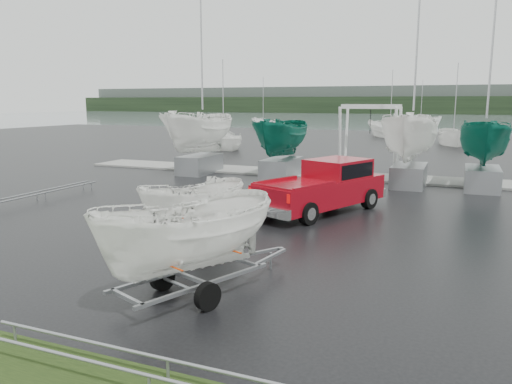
{
  "coord_description": "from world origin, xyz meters",
  "views": [
    {
      "loc": [
        7.98,
        -15.3,
        4.28
      ],
      "look_at": [
        1.52,
        0.33,
        1.2
      ],
      "focal_mm": 35.0,
      "sensor_mm": 36.0,
      "label": 1
    }
  ],
  "objects_px": {
    "pickup_truck": "(326,185)",
    "trailer_parked": "(188,171)",
    "trailer_hitched": "(193,166)",
    "boat_hoist": "(370,131)"
  },
  "relations": [
    {
      "from": "trailer_hitched",
      "to": "trailer_parked",
      "type": "xyz_separation_m",
      "value": [
        2.05,
        -3.8,
        0.46
      ]
    },
    {
      "from": "boat_hoist",
      "to": "trailer_hitched",
      "type": "bearing_deg",
      "value": -99.47
    },
    {
      "from": "trailer_parked",
      "to": "boat_hoist",
      "type": "bearing_deg",
      "value": 110.3
    },
    {
      "from": "trailer_parked",
      "to": "boat_hoist",
      "type": "xyz_separation_m",
      "value": [
        0.52,
        19.18,
        -0.17
      ]
    },
    {
      "from": "pickup_truck",
      "to": "boat_hoist",
      "type": "relative_size",
      "value": 1.54
    },
    {
      "from": "trailer_hitched",
      "to": "boat_hoist",
      "type": "bearing_deg",
      "value": 103.43
    },
    {
      "from": "pickup_truck",
      "to": "trailer_parked",
      "type": "relative_size",
      "value": 1.21
    },
    {
      "from": "pickup_truck",
      "to": "boat_hoist",
      "type": "height_order",
      "value": "boat_hoist"
    },
    {
      "from": "pickup_truck",
      "to": "trailer_parked",
      "type": "xyz_separation_m",
      "value": [
        -0.49,
        -9.8,
        1.79
      ]
    },
    {
      "from": "trailer_hitched",
      "to": "boat_hoist",
      "type": "distance_m",
      "value": 15.59
    }
  ]
}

